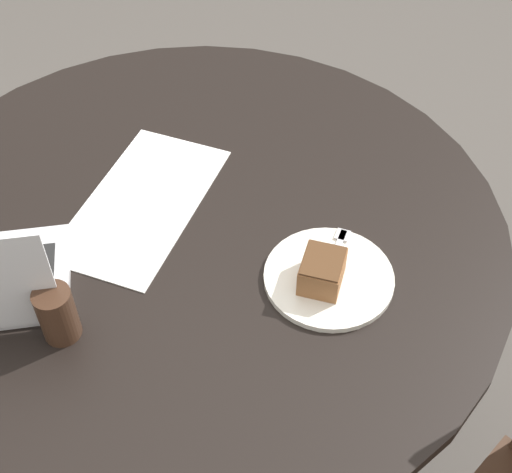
% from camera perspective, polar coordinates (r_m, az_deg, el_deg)
% --- Properties ---
extents(ground_plane, '(12.00, 12.00, 0.00)m').
position_cam_1_polar(ground_plane, '(1.98, -3.97, -13.11)').
color(ground_plane, '#4C4742').
extents(dining_table, '(1.26, 1.26, 0.70)m').
position_cam_1_polar(dining_table, '(1.50, -5.12, -1.98)').
color(dining_table, black).
rests_on(dining_table, ground_plane).
extents(paper_document, '(0.45, 0.31, 0.00)m').
position_cam_1_polar(paper_document, '(1.46, -9.05, 2.68)').
color(paper_document, white).
rests_on(paper_document, dining_table).
extents(plate, '(0.24, 0.24, 0.01)m').
position_cam_1_polar(plate, '(1.32, 5.84, -3.28)').
color(plate, silver).
rests_on(plate, dining_table).
extents(cake_slice, '(0.11, 0.10, 0.06)m').
position_cam_1_polar(cake_slice, '(1.28, 5.31, -2.77)').
color(cake_slice, brown).
rests_on(cake_slice, plate).
extents(fork, '(0.17, 0.06, 0.00)m').
position_cam_1_polar(fork, '(1.34, 6.32, -1.48)').
color(fork, silver).
rests_on(fork, plate).
extents(coffee_glass, '(0.06, 0.06, 0.11)m').
position_cam_1_polar(coffee_glass, '(1.24, -15.62, -5.99)').
color(coffee_glass, '#3D2619').
rests_on(coffee_glass, dining_table).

